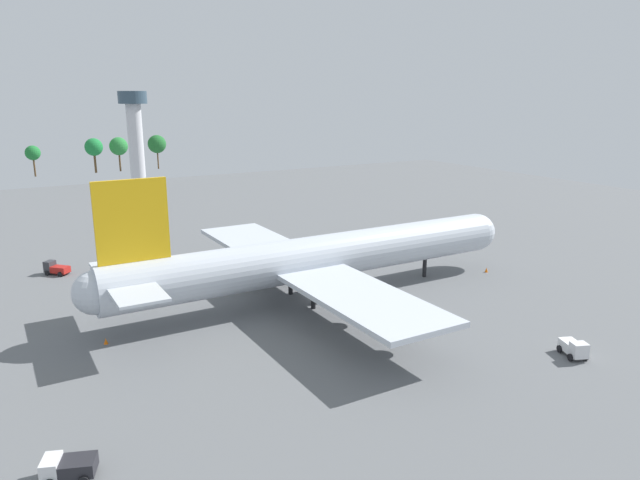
% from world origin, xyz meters
% --- Properties ---
extents(ground_plane, '(287.62, 287.62, 0.00)m').
position_xyz_m(ground_plane, '(0.00, 0.00, 0.00)').
color(ground_plane, slate).
extents(cargo_airplane, '(71.90, 59.64, 20.59)m').
position_xyz_m(cargo_airplane, '(-0.30, 0.00, 6.49)').
color(cargo_airplane, silver).
rests_on(cargo_airplane, ground_plane).
extents(maintenance_van, '(3.36, 4.30, 2.21)m').
position_xyz_m(maintenance_van, '(15.93, -33.67, 1.12)').
color(maintenance_van, silver).
rests_on(maintenance_van, ground_plane).
extents(fuel_truck, '(4.72, 3.80, 1.95)m').
position_xyz_m(fuel_truck, '(-40.09, -27.49, 1.06)').
color(fuel_truck, silver).
rests_on(fuel_truck, ground_plane).
extents(cargo_loader, '(4.29, 4.39, 2.34)m').
position_xyz_m(cargo_loader, '(-34.27, 33.80, 1.10)').
color(cargo_loader, '#333338').
rests_on(cargo_loader, ground_plane).
extents(pushback_tractor, '(4.57, 3.32, 2.10)m').
position_xyz_m(pushback_tractor, '(-18.36, 17.87, 1.12)').
color(pushback_tractor, silver).
rests_on(pushback_tractor, ground_plane).
extents(safety_cone_nose, '(0.57, 0.57, 0.82)m').
position_xyz_m(safety_cone_nose, '(32.36, -3.60, 0.41)').
color(safety_cone_nose, orange).
rests_on(safety_cone_nose, ground_plane).
extents(safety_cone_tail, '(0.56, 0.56, 0.79)m').
position_xyz_m(safety_cone_tail, '(-32.36, -1.33, 0.40)').
color(safety_cone_tail, orange).
rests_on(safety_cone_tail, ground_plane).
extents(control_tower, '(10.47, 10.47, 32.06)m').
position_xyz_m(control_tower, '(7.58, 150.80, 19.75)').
color(control_tower, silver).
rests_on(control_tower, ground_plane).
extents(tree_line_backdrop, '(77.24, 7.59, 14.26)m').
position_xyz_m(tree_line_backdrop, '(-4.06, 173.64, 9.87)').
color(tree_line_backdrop, '#51381E').
rests_on(tree_line_backdrop, ground_plane).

